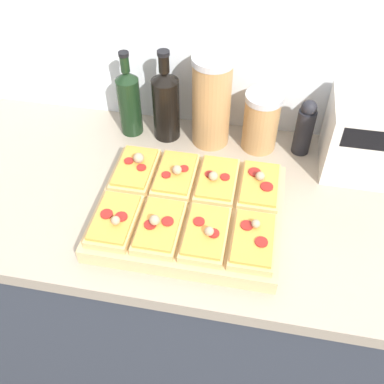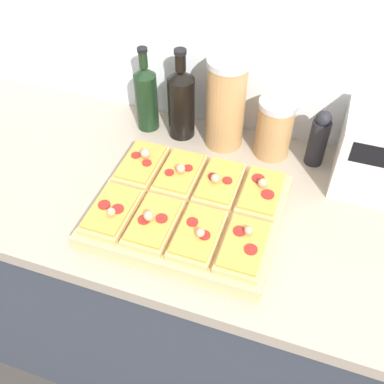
# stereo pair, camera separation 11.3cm
# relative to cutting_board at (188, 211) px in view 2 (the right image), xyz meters

# --- Properties ---
(wall_back) EXTENTS (6.00, 0.06, 2.50)m
(wall_back) POSITION_rel_cutting_board_xyz_m (0.07, 0.44, 0.32)
(wall_back) COLOR silver
(wall_back) RESTS_ON ground_plane
(kitchen_counter) EXTENTS (2.63, 0.67, 0.91)m
(kitchen_counter) POSITION_rel_cutting_board_xyz_m (0.07, 0.08, -0.47)
(kitchen_counter) COLOR #333842
(kitchen_counter) RESTS_ON ground_plane
(cutting_board) EXTENTS (0.46, 0.38, 0.04)m
(cutting_board) POSITION_rel_cutting_board_xyz_m (0.00, 0.00, 0.00)
(cutting_board) COLOR tan
(cutting_board) RESTS_ON kitchen_counter
(pizza_slice_back_left) EXTENTS (0.10, 0.17, 0.06)m
(pizza_slice_back_left) POSITION_rel_cutting_board_xyz_m (-0.17, 0.09, 0.04)
(pizza_slice_back_left) COLOR tan
(pizza_slice_back_left) RESTS_ON cutting_board
(pizza_slice_back_midleft) EXTENTS (0.10, 0.17, 0.05)m
(pizza_slice_back_midleft) POSITION_rel_cutting_board_xyz_m (-0.06, 0.09, 0.04)
(pizza_slice_back_midleft) COLOR tan
(pizza_slice_back_midleft) RESTS_ON cutting_board
(pizza_slice_back_midright) EXTENTS (0.10, 0.17, 0.05)m
(pizza_slice_back_midright) POSITION_rel_cutting_board_xyz_m (0.06, 0.09, 0.04)
(pizza_slice_back_midright) COLOR tan
(pizza_slice_back_midright) RESTS_ON cutting_board
(pizza_slice_back_right) EXTENTS (0.10, 0.17, 0.05)m
(pizza_slice_back_right) POSITION_rel_cutting_board_xyz_m (0.17, 0.09, 0.04)
(pizza_slice_back_right) COLOR tan
(pizza_slice_back_right) RESTS_ON cutting_board
(pizza_slice_front_left) EXTENTS (0.10, 0.17, 0.05)m
(pizza_slice_front_left) POSITION_rel_cutting_board_xyz_m (-0.17, -0.09, 0.04)
(pizza_slice_front_left) COLOR tan
(pizza_slice_front_left) RESTS_ON cutting_board
(pizza_slice_front_midleft) EXTENTS (0.10, 0.17, 0.05)m
(pizza_slice_front_midleft) POSITION_rel_cutting_board_xyz_m (-0.06, -0.09, 0.04)
(pizza_slice_front_midleft) COLOR tan
(pizza_slice_front_midleft) RESTS_ON cutting_board
(pizza_slice_front_midright) EXTENTS (0.10, 0.17, 0.05)m
(pizza_slice_front_midright) POSITION_rel_cutting_board_xyz_m (0.06, -0.09, 0.04)
(pizza_slice_front_midright) COLOR tan
(pizza_slice_front_midright) RESTS_ON cutting_board
(pizza_slice_front_right) EXTENTS (0.10, 0.17, 0.05)m
(pizza_slice_front_right) POSITION_rel_cutting_board_xyz_m (0.17, -0.09, 0.03)
(pizza_slice_front_right) COLOR tan
(pizza_slice_front_right) RESTS_ON cutting_board
(olive_oil_bottle) EXTENTS (0.07, 0.07, 0.27)m
(olive_oil_bottle) POSITION_rel_cutting_board_xyz_m (-0.24, 0.32, 0.09)
(olive_oil_bottle) COLOR black
(olive_oil_bottle) RESTS_ON kitchen_counter
(wine_bottle) EXTENTS (0.08, 0.08, 0.28)m
(wine_bottle) POSITION_rel_cutting_board_xyz_m (-0.13, 0.32, 0.09)
(wine_bottle) COLOR black
(wine_bottle) RESTS_ON kitchen_counter
(grain_jar_tall) EXTENTS (0.11, 0.11, 0.28)m
(grain_jar_tall) POSITION_rel_cutting_board_xyz_m (0.00, 0.32, 0.12)
(grain_jar_tall) COLOR #AD7F4C
(grain_jar_tall) RESTS_ON kitchen_counter
(grain_jar_short) EXTENTS (0.11, 0.11, 0.18)m
(grain_jar_short) POSITION_rel_cutting_board_xyz_m (0.15, 0.32, 0.07)
(grain_jar_short) COLOR #AD7F4C
(grain_jar_short) RESTS_ON kitchen_counter
(pepper_mill) EXTENTS (0.05, 0.05, 0.18)m
(pepper_mill) POSITION_rel_cutting_board_xyz_m (0.27, 0.32, 0.07)
(pepper_mill) COLOR black
(pepper_mill) RESTS_ON kitchen_counter
(toaster_oven) EXTENTS (0.25, 0.20, 0.21)m
(toaster_oven) POSITION_rel_cutting_board_xyz_m (0.44, 0.28, 0.09)
(toaster_oven) COLOR beige
(toaster_oven) RESTS_ON kitchen_counter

